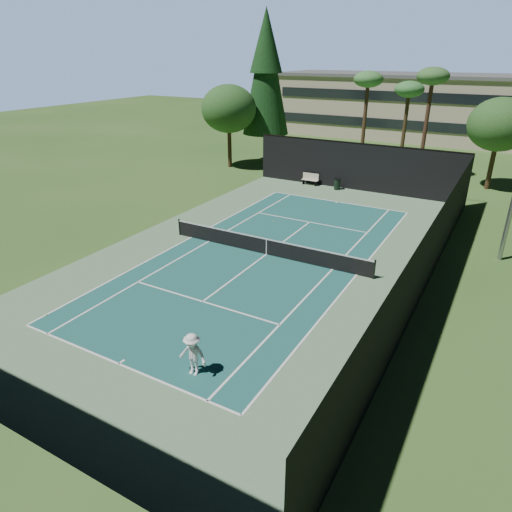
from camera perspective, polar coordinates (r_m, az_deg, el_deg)
The scene contains 20 objects.
ground at distance 26.86m, azimuth 1.30°, elevation 0.18°, with size 160.00×160.00×0.00m, color #325720.
apron_slab at distance 26.86m, azimuth 1.30°, elevation 0.19°, with size 18.00×32.00×0.01m, color #5D835B.
court_surface at distance 26.85m, azimuth 1.30°, elevation 0.20°, with size 10.97×23.77×0.01m, color #1B5852.
court_lines at distance 26.85m, azimuth 1.30°, elevation 0.21°, with size 11.07×23.87×0.01m.
tennis_net at distance 26.64m, azimuth 1.31°, elevation 1.27°, with size 12.90×0.10×1.10m.
fence at distance 26.16m, azimuth 1.41°, elevation 4.25°, with size 18.04×32.05×4.03m.
player at distance 17.09m, azimuth -7.94°, elevation -12.11°, with size 1.12×0.64×1.73m, color white.
tennis_ball_a at distance 22.86m, azimuth -24.72°, elevation -6.70°, with size 0.07×0.07×0.07m, color gold.
tennis_ball_b at distance 30.17m, azimuth 4.84°, elevation 2.92°, with size 0.06×0.06×0.06m, color #D2E333.
tennis_ball_c at distance 30.83m, azimuth 7.05°, elevation 3.29°, with size 0.06×0.06×0.06m, color #B7CE2E.
tennis_ball_d at distance 32.16m, azimuth 2.12°, elevation 4.36°, with size 0.06×0.06×0.06m, color #E8F537.
park_bench at distance 41.67m, azimuth 6.80°, elevation 9.57°, with size 1.50×0.45×1.02m.
trash_bin at distance 40.49m, azimuth 10.11°, elevation 8.84°, with size 0.56×0.56×0.95m.
pine_tree at distance 49.62m, azimuth 1.27°, elevation 22.57°, with size 4.80×4.80×15.00m.
palm_a at distance 47.70m, azimuth 13.83°, elevation 20.23°, with size 2.80×2.80×9.32m.
palm_b at distance 48.83m, azimuth 18.58°, elevation 18.81°, with size 2.80×2.80×8.42m.
palm_c at distance 45.34m, azimuth 21.19°, elevation 19.73°, with size 2.80×2.80×9.77m.
decid_tree_a at distance 44.02m, azimuth 28.19°, elevation 14.26°, with size 5.12×5.12×7.62m.
decid_tree_c at distance 47.46m, azimuth -3.43°, elevation 17.88°, with size 5.44×5.44×8.09m.
campus_building at distance 68.94m, azimuth 20.68°, elevation 17.11°, with size 40.50×12.50×8.30m.
Camera 1 is at (11.57, -21.65, 10.90)m, focal length 32.00 mm.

